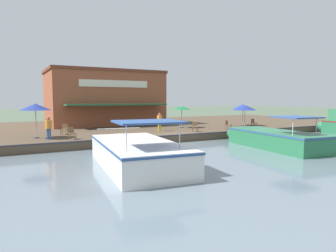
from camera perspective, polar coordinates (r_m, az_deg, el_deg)
name	(u,v)px	position (r m, az deg, el deg)	size (l,w,h in m)	color
ground_plane	(181,143)	(23.32, 2.41, -3.31)	(220.00, 220.00, 0.00)	#4C5B47
quay_deck	(129,128)	(33.14, -7.38, -0.35)	(22.00, 56.00, 0.60)	#4C3D2D
quay_edge_fender	(180,135)	(23.32, 2.29, -1.70)	(0.20, 50.40, 0.10)	#2D2D33
waterfront_restaurant	(104,98)	(35.06, -12.07, 5.28)	(9.59, 12.31, 6.01)	brown
patio_umbrella_near_quay_edge	(245,108)	(30.78, 14.47, 3.41)	(2.28, 2.28, 2.30)	#B7B7B7
patio_umbrella_far_corner	(182,108)	(29.77, 2.64, 3.47)	(1.89, 1.89, 2.20)	#B7B7B7
patio_umbrella_mid_patio_left	(243,107)	(33.15, 14.09, 3.58)	(2.30, 2.30, 2.36)	#B7B7B7
patio_umbrella_mid_patio_right	(35,107)	(23.61, -23.93, 3.34)	(2.16, 2.16, 2.55)	#B7B7B7
cafe_chair_back_row_seat	(228,124)	(28.55, 11.29, 0.30)	(0.57, 0.57, 0.85)	brown
cafe_chair_beside_entrance	(64,129)	(25.40, -19.13, -0.46)	(0.60, 0.60, 0.85)	brown
cafe_chair_mid_patio	(254,122)	(31.63, 16.00, 0.65)	(0.48, 0.48, 0.85)	brown
cafe_chair_under_first_umbrella	(195,126)	(26.25, 5.18, -0.03)	(0.59, 0.59, 0.85)	brown
cafe_chair_facing_river	(72,133)	(22.13, -17.89, -1.19)	(0.52, 0.52, 0.85)	brown
person_mid_patio	(49,126)	(22.46, -21.79, 0.08)	(0.45, 0.45, 1.59)	#2D5193
person_at_quay_edge	(160,120)	(26.48, -1.62, 1.17)	(0.46, 0.46, 1.61)	gold
motorboat_mid_row	(268,137)	(22.36, 18.45, -2.07)	(8.97, 3.61, 2.26)	#287047
motorboat_distant_upstream	(133,150)	(15.67, -6.70, -4.65)	(9.19, 4.25, 2.39)	white
tree_downstream_bank	(82,86)	(40.07, -16.03, 7.26)	(3.59, 3.41, 6.29)	brown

